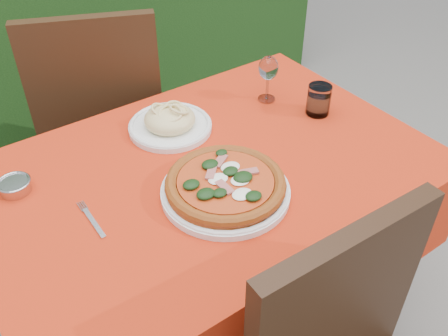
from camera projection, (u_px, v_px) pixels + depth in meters
ground at (212, 322)px, 1.87m from camera, size 60.00×60.00×0.00m
dining_table at (209, 206)px, 1.49m from camera, size 1.26×0.86×0.75m
chair_far at (102, 114)px, 1.93m from camera, size 0.60×0.60×1.01m
pizza_plate at (225, 186)px, 1.29m from camera, size 0.40×0.40×0.06m
pasta_plate at (170, 122)px, 1.53m from camera, size 0.26×0.26×0.07m
water_glass at (319, 101)px, 1.59m from camera, size 0.08×0.08×0.10m
wine_glass at (268, 70)px, 1.61m from camera, size 0.07×0.07×0.16m
fork at (94, 223)px, 1.22m from camera, size 0.02×0.16×0.00m
steel_ramekin at (15, 187)px, 1.31m from camera, size 0.08×0.08×0.03m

